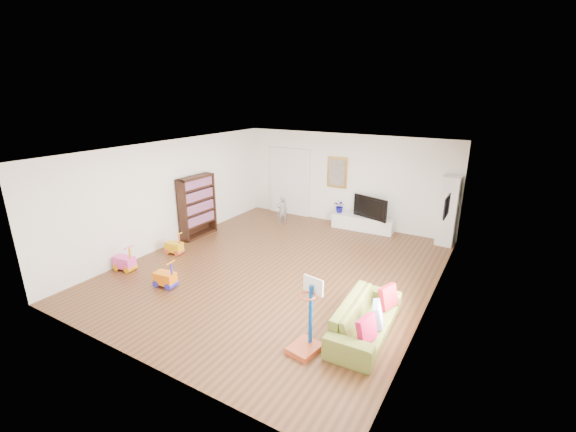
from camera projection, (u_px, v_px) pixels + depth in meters
The scene contains 25 objects.
floor at pixel (279, 269), 8.78m from camera, with size 6.50×7.50×0.00m, color brown.
ceiling at pixel (278, 150), 7.94m from camera, with size 6.50×7.50×0.00m, color white.
wall_back at pixel (345, 180), 11.43m from camera, with size 6.50×0.00×2.70m, color white.
wall_front at pixel (135, 282), 5.29m from camera, with size 6.50×0.00×2.70m, color white.
wall_left at pixel (172, 193), 9.93m from camera, with size 0.00×7.50×2.70m, color silver.
wall_right at pixel (435, 240), 6.79m from camera, with size 0.00×7.50×2.70m, color silver.
navy_accent at pixel (450, 195), 7.79m from camera, with size 0.01×3.20×1.70m, color black.
olive_wainscot at pixel (442, 256), 8.20m from camera, with size 0.01×3.20×1.00m, color brown.
doorway at pixel (289, 182), 12.41m from camera, with size 1.45×0.06×2.10m, color white.
painting_back at pixel (337, 172), 11.46m from camera, with size 0.62×0.06×0.92m, color gold.
artwork_right at pixel (447, 206), 8.07m from camera, with size 0.04×0.56×0.46m, color #7F3F8C.
media_console at pixel (363, 223), 11.18m from camera, with size 1.77×0.44×0.41m, color white.
tall_cabinet at pixel (448, 211), 9.90m from camera, with size 0.43×0.43×1.83m, color white.
bookshelf at pixel (197, 207), 10.52m from camera, with size 0.30×1.16×1.69m, color black.
sofa at pixel (366, 318), 6.35m from camera, with size 1.95×0.76×0.57m, color olive.
basketball_hoop at pixel (305, 317), 5.81m from camera, with size 0.41×0.50×1.21m, color #B64826.
ride_on_yellow at pixel (174, 243), 9.50m from camera, with size 0.41×0.26×0.55m, color #E5A90C.
ride_on_orange at pixel (165, 274), 7.89m from camera, with size 0.44×0.27×0.58m, color orange.
ride_on_pink at pixel (124, 258), 8.62m from camera, with size 0.45×0.28×0.60m, color #FE46B1.
child at pixel (282, 210), 11.58m from camera, with size 0.32×0.21×0.87m, color slate.
tv at pixel (372, 207), 10.89m from camera, with size 1.10×0.15×0.64m, color black.
vase_plant at pixel (340, 206), 11.41m from camera, with size 0.35×0.30×0.38m, color #0F0D85.
pillow_left at pixel (367, 329), 5.77m from camera, with size 0.10×0.38×0.38m, color #BE1242.
pillow_center at pixel (378, 314), 6.16m from camera, with size 0.10×0.37×0.37m, color white.
pillow_right at pixel (388, 297), 6.69m from camera, with size 0.10×0.39×0.39m, color #AE1321.
Camera 1 is at (4.23, -6.76, 3.85)m, focal length 24.00 mm.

